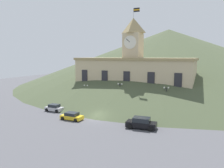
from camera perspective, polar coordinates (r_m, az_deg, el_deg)
ground_plane at (r=41.45m, az=-4.07°, el=-9.09°), size 160.00×160.00×0.00m
civic_building at (r=56.98m, az=5.43°, el=1.92°), size 30.95×8.74×23.63m
banner_fence at (r=50.79m, az=2.30°, el=-4.43°), size 25.94×0.12×2.68m
hillside_backdrop at (r=97.41m, az=14.41°, el=6.97°), size 123.47×123.47×22.82m
street_lamp_far_left at (r=55.74m, az=-6.79°, el=-1.40°), size 1.26×0.36×4.44m
street_lamp_left at (r=51.18m, az=2.09°, el=-1.45°), size 1.26×0.36×5.39m
street_lamp_far_right at (r=47.87m, az=13.96°, el=-2.42°), size 1.26×0.36×5.21m
car_yellow_coupe at (r=41.46m, az=-10.44°, el=-8.29°), size 4.23×2.18×1.35m
car_silver_hatch at (r=48.37m, az=-14.86°, el=-6.07°), size 3.96×2.13×1.50m
car_green_wagon at (r=53.23m, az=-9.52°, el=-4.67°), size 4.74×2.45×1.55m
car_black_suv at (r=36.42m, az=7.67°, el=-10.11°), size 5.09×2.81×1.80m
pedestrian at (r=45.00m, az=10.34°, el=-6.64°), size 0.42×0.38×1.70m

